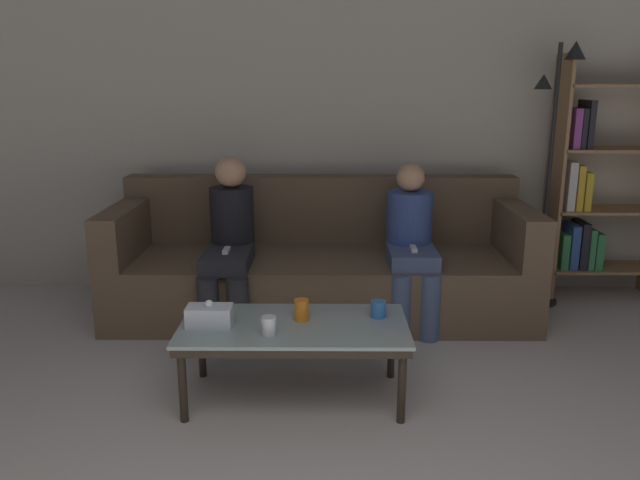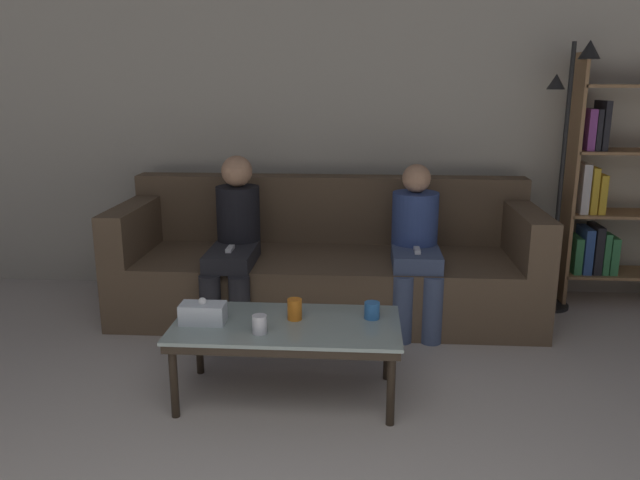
% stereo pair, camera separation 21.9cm
% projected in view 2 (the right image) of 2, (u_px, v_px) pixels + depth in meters
% --- Properties ---
extents(wall_back, '(12.00, 0.06, 2.60)m').
position_uv_depth(wall_back, '(331.00, 117.00, 4.58)').
color(wall_back, '#B7B2A3').
rests_on(wall_back, ground_plane).
extents(couch, '(2.79, 0.95, 0.90)m').
position_uv_depth(couch, '(327.00, 266.00, 4.30)').
color(couch, brown).
rests_on(couch, ground_plane).
extents(coffee_table, '(1.12, 0.56, 0.40)m').
position_uv_depth(coffee_table, '(287.00, 331.00, 3.09)').
color(coffee_table, '#8C9E99').
rests_on(coffee_table, ground_plane).
extents(cup_near_left, '(0.07, 0.07, 0.11)m').
position_uv_depth(cup_near_left, '(295.00, 309.00, 3.11)').
color(cup_near_left, orange).
rests_on(cup_near_left, coffee_table).
extents(cup_near_right, '(0.08, 0.08, 0.09)m').
position_uv_depth(cup_near_right, '(372.00, 310.00, 3.12)').
color(cup_near_right, '#3372BF').
rests_on(cup_near_right, coffee_table).
extents(cup_far_center, '(0.07, 0.07, 0.09)m').
position_uv_depth(cup_far_center, '(260.00, 324.00, 2.94)').
color(cup_far_center, silver).
rests_on(cup_far_center, coffee_table).
extents(tissue_box, '(0.22, 0.12, 0.13)m').
position_uv_depth(tissue_box, '(203.00, 313.00, 3.06)').
color(tissue_box, silver).
rests_on(tissue_box, coffee_table).
extents(bookshelf, '(0.80, 0.32, 1.74)m').
position_uv_depth(bookshelf, '(610.00, 194.00, 4.35)').
color(bookshelf, '#9E754C').
rests_on(bookshelf, ground_plane).
extents(standing_lamp, '(0.31, 0.26, 1.81)m').
position_uv_depth(standing_lamp, '(566.00, 149.00, 4.16)').
color(standing_lamp, black).
rests_on(standing_lamp, ground_plane).
extents(seated_person_left_end, '(0.31, 0.69, 1.09)m').
position_uv_depth(seated_person_left_end, '(235.00, 238.00, 4.03)').
color(seated_person_left_end, '#28282D').
rests_on(seated_person_left_end, ground_plane).
extents(seated_person_mid_left, '(0.31, 0.62, 1.04)m').
position_uv_depth(seated_person_mid_left, '(416.00, 243.00, 3.98)').
color(seated_person_mid_left, '#47567A').
rests_on(seated_person_mid_left, ground_plane).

